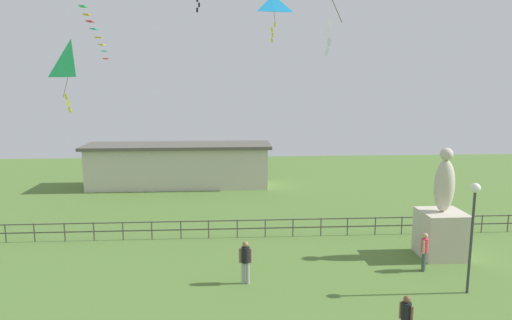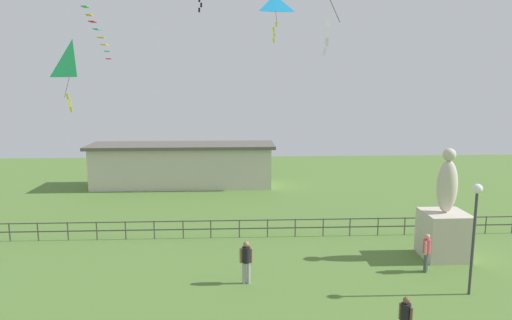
{
  "view_description": "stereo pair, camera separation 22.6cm",
  "coord_description": "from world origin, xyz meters",
  "px_view_note": "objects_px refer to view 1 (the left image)",
  "views": [
    {
      "loc": [
        -1.22,
        -8.41,
        7.82
      ],
      "look_at": [
        -0.27,
        6.64,
        5.27
      ],
      "focal_mm": 32.1,
      "sensor_mm": 36.0,
      "label": 1
    },
    {
      "loc": [
        -0.99,
        -8.42,
        7.82
      ],
      "look_at": [
        -0.27,
        6.64,
        5.27
      ],
      "focal_mm": 32.1,
      "sensor_mm": 36.0,
      "label": 2
    }
  ],
  "objects_px": {
    "person_2": "(425,249)",
    "kite_0": "(273,7)",
    "statue_monument": "(442,224)",
    "person_0": "(245,259)",
    "kite_3": "(72,60)",
    "lamppost": "(473,213)",
    "person_1": "(406,317)"
  },
  "relations": [
    {
      "from": "person_1",
      "to": "kite_0",
      "type": "relative_size",
      "value": 0.8
    },
    {
      "from": "person_2",
      "to": "kite_0",
      "type": "relative_size",
      "value": 0.85
    },
    {
      "from": "person_0",
      "to": "person_2",
      "type": "xyz_separation_m",
      "value": [
        7.53,
        0.77,
        -0.05
      ]
    },
    {
      "from": "statue_monument",
      "to": "person_2",
      "type": "height_order",
      "value": "statue_monument"
    },
    {
      "from": "person_0",
      "to": "kite_0",
      "type": "height_order",
      "value": "kite_0"
    },
    {
      "from": "person_0",
      "to": "person_2",
      "type": "distance_m",
      "value": 7.57
    },
    {
      "from": "statue_monument",
      "to": "lamppost",
      "type": "height_order",
      "value": "statue_monument"
    },
    {
      "from": "person_0",
      "to": "statue_monument",
      "type": "bearing_deg",
      "value": 14.63
    },
    {
      "from": "statue_monument",
      "to": "person_1",
      "type": "xyz_separation_m",
      "value": [
        -4.34,
        -6.9,
        -0.61
      ]
    },
    {
      "from": "lamppost",
      "to": "person_1",
      "type": "bearing_deg",
      "value": -138.81
    },
    {
      "from": "statue_monument",
      "to": "kite_3",
      "type": "height_order",
      "value": "kite_3"
    },
    {
      "from": "person_2",
      "to": "person_1",
      "type": "bearing_deg",
      "value": -118.53
    },
    {
      "from": "person_0",
      "to": "kite_0",
      "type": "xyz_separation_m",
      "value": [
        1.33,
        3.09,
        9.98
      ]
    },
    {
      "from": "person_2",
      "to": "statue_monument",
      "type": "bearing_deg",
      "value": 47.46
    },
    {
      "from": "person_0",
      "to": "kite_0",
      "type": "bearing_deg",
      "value": 66.8
    },
    {
      "from": "statue_monument",
      "to": "person_0",
      "type": "relative_size",
      "value": 2.88
    },
    {
      "from": "person_1",
      "to": "statue_monument",
      "type": "bearing_deg",
      "value": 57.83
    },
    {
      "from": "lamppost",
      "to": "person_0",
      "type": "distance_m",
      "value": 8.67
    },
    {
      "from": "statue_monument",
      "to": "kite_3",
      "type": "xyz_separation_m",
      "value": [
        -14.87,
        -3.12,
        7.06
      ]
    },
    {
      "from": "lamppost",
      "to": "kite_0",
      "type": "relative_size",
      "value": 2.18
    },
    {
      "from": "lamppost",
      "to": "person_1",
      "type": "relative_size",
      "value": 2.71
    },
    {
      "from": "statue_monument",
      "to": "person_1",
      "type": "bearing_deg",
      "value": -122.17
    },
    {
      "from": "statue_monument",
      "to": "person_0",
      "type": "bearing_deg",
      "value": -165.37
    },
    {
      "from": "kite_0",
      "to": "statue_monument",
      "type": "bearing_deg",
      "value": -5.58
    },
    {
      "from": "person_0",
      "to": "person_1",
      "type": "bearing_deg",
      "value": -44.48
    },
    {
      "from": "lamppost",
      "to": "person_1",
      "type": "distance_m",
      "value": 5.35
    },
    {
      "from": "person_0",
      "to": "kite_3",
      "type": "bearing_deg",
      "value": -172.5
    },
    {
      "from": "person_1",
      "to": "kite_3",
      "type": "relative_size",
      "value": 0.64
    },
    {
      "from": "kite_0",
      "to": "kite_3",
      "type": "distance_m",
      "value": 8.53
    },
    {
      "from": "statue_monument",
      "to": "kite_0",
      "type": "xyz_separation_m",
      "value": [
        -7.65,
        0.75,
        9.47
      ]
    },
    {
      "from": "statue_monument",
      "to": "lamppost",
      "type": "xyz_separation_m",
      "value": [
        -0.67,
        -3.69,
        1.59
      ]
    },
    {
      "from": "lamppost",
      "to": "kite_3",
      "type": "bearing_deg",
      "value": 177.72
    }
  ]
}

